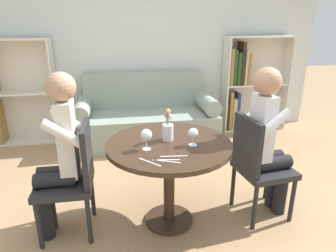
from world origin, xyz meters
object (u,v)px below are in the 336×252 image
object	(u,v)px
bookshelf_right	(246,84)
person_left	(59,153)
chair_left	(73,175)
wine_glass_right	(193,134)
couch	(146,120)
chair_right	(257,163)
person_right	(268,139)
wine_glass_left	(146,135)
bookshelf_left	(7,94)
flower_vase	(168,129)

from	to	relation	value
bookshelf_right	person_left	xyz separation A→B (m)	(-2.37, -2.08, -0.01)
chair_left	wine_glass_right	size ratio (longest dim) A/B	6.58
couch	bookshelf_right	world-z (taller)	bookshelf_right
bookshelf_right	chair_right	bearing A→B (deg)	-110.65
chair_left	chair_right	bearing A→B (deg)	88.70
person_left	person_right	xyz separation A→B (m)	(1.65, -0.03, 0.01)
person_left	wine_glass_right	size ratio (longest dim) A/B	9.40
bookshelf_right	chair_left	bearing A→B (deg)	-137.66
chair_left	wine_glass_left	bearing A→B (deg)	79.01
person_right	wine_glass_right	bearing A→B (deg)	88.95
person_left	person_right	distance (m)	1.65
chair_right	person_right	distance (m)	0.22
couch	wine_glass_left	xyz separation A→B (m)	(-0.18, -1.92, 0.52)
bookshelf_left	chair_right	size ratio (longest dim) A/B	1.55
person_left	flower_vase	distance (m)	0.84
wine_glass_right	couch	bearing A→B (deg)	95.08
bookshelf_left	bookshelf_right	bearing A→B (deg)	-0.04
person_right	bookshelf_left	bearing A→B (deg)	44.31
bookshelf_left	wine_glass_left	distance (m)	2.74
wine_glass_right	flower_vase	distance (m)	0.22
couch	bookshelf_right	size ratio (longest dim) A/B	1.35
couch	bookshelf_left	bearing A→B (deg)	171.52
bookshelf_left	chair_right	bearing A→B (deg)	-39.64
couch	person_right	distance (m)	2.05
person_right	chair_left	bearing A→B (deg)	81.88
chair_right	person_left	world-z (taller)	person_left
couch	wine_glass_left	world-z (taller)	couch
chair_right	wine_glass_left	size ratio (longest dim) A/B	5.73
couch	chair_right	bearing A→B (deg)	-68.20
chair_left	person_right	world-z (taller)	person_right
couch	wine_glass_left	distance (m)	2.00
bookshelf_right	person_right	xyz separation A→B (m)	(-0.72, -2.10, 0.00)
person_left	wine_glass_left	xyz separation A→B (m)	(0.64, -0.11, 0.14)
couch	chair_right	xyz separation A→B (m)	(0.74, -1.85, 0.18)
person_left	couch	bearing A→B (deg)	155.82
wine_glass_left	couch	bearing A→B (deg)	84.54
bookshelf_right	person_left	size ratio (longest dim) A/B	1.09
chair_right	flower_vase	bearing A→B (deg)	76.34
couch	chair_left	distance (m)	1.96
wine_glass_right	flower_vase	size ratio (longest dim) A/B	0.52
bookshelf_right	wine_glass_right	distance (m)	2.57
bookshelf_right	wine_glass_right	size ratio (longest dim) A/B	10.21
bookshelf_right	wine_glass_right	bearing A→B (deg)	-122.24
bookshelf_left	chair_right	xyz separation A→B (m)	(2.56, -2.12, -0.18)
couch	bookshelf_left	size ratio (longest dim) A/B	1.35
chair_left	wine_glass_right	xyz separation A→B (m)	(0.91, -0.10, 0.32)
bookshelf_right	person_left	distance (m)	3.15
bookshelf_left	person_right	bearing A→B (deg)	-38.50
bookshelf_right	flower_vase	distance (m)	2.56
couch	flower_vase	xyz separation A→B (m)	(0.00, -1.77, 0.50)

